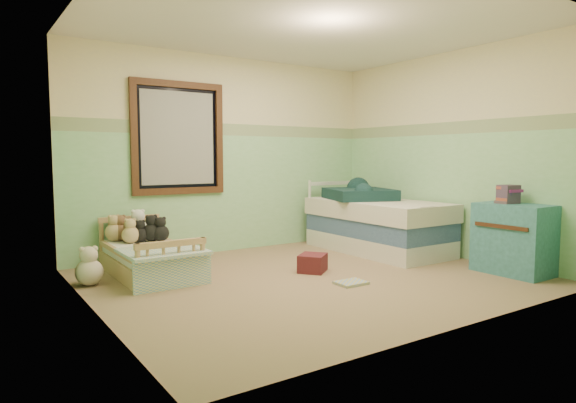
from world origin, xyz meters
TOP-DOWN VIEW (x-y plane):
  - floor at (0.00, 0.00)m, footprint 4.20×3.60m
  - ceiling at (0.00, 0.00)m, footprint 4.20×3.60m
  - wall_back at (0.00, 1.80)m, footprint 4.20×0.04m
  - wall_front at (0.00, -1.80)m, footprint 4.20×0.04m
  - wall_left at (-2.10, 0.00)m, footprint 0.04×3.60m
  - wall_right at (2.10, 0.00)m, footprint 0.04×3.60m
  - wainscot_mint at (0.00, 1.79)m, footprint 4.20×0.01m
  - border_strip at (0.00, 1.79)m, footprint 4.20×0.01m
  - window_frame at (-0.70, 1.76)m, footprint 1.16×0.06m
  - window_blinds at (-0.70, 1.77)m, footprint 0.92×0.01m
  - toddler_bed_frame at (-1.33, 1.05)m, footprint 0.69×1.38m
  - toddler_mattress at (-1.33, 1.05)m, footprint 0.63×1.32m
  - patchwork_quilt at (-1.33, 0.62)m, footprint 0.75×0.69m
  - plush_bed_brown at (-1.48, 1.55)m, footprint 0.20×0.20m
  - plush_bed_white at (-1.28, 1.55)m, footprint 0.23×0.23m
  - plush_bed_tan at (-1.43, 1.33)m, footprint 0.18×0.18m
  - plush_bed_dark at (-1.20, 1.33)m, footprint 0.20×0.20m
  - plush_floor_cream at (-1.95, 0.92)m, footprint 0.25×0.25m
  - plush_floor_tan at (-1.95, 0.93)m, footprint 0.25×0.25m
  - twin_bed_frame at (1.55, 0.65)m, footprint 0.93×1.86m
  - twin_boxspring at (1.55, 0.65)m, footprint 0.93×1.86m
  - twin_mattress at (1.55, 0.65)m, footprint 0.97×1.89m
  - teal_blanket at (1.50, 0.95)m, footprint 1.02×1.05m
  - dresser at (1.86, -1.04)m, footprint 0.46×0.73m
  - book_stack at (1.86, -0.96)m, footprint 0.22×0.18m
  - red_pillow at (0.16, 0.19)m, footprint 0.40×0.39m
  - floor_book at (0.15, -0.44)m, footprint 0.29×0.22m
  - extra_plush_0 at (-1.32, 1.34)m, footprint 0.16×0.16m
  - extra_plush_1 at (-1.44, 1.38)m, footprint 0.15×0.15m
  - extra_plush_2 at (-1.54, 1.56)m, footprint 0.20×0.20m
  - extra_plush_3 at (-1.12, 1.27)m, footprint 0.18×0.18m

SIDE VIEW (x-z plane):
  - floor at x=0.00m, z-range -0.02..0.00m
  - floor_book at x=0.15m, z-range 0.00..0.03m
  - toddler_bed_frame at x=-1.33m, z-range 0.00..0.18m
  - red_pillow at x=0.16m, z-range 0.00..0.19m
  - twin_bed_frame at x=1.55m, z-range 0.00..0.22m
  - plush_floor_tan at x=-1.95m, z-range 0.00..0.25m
  - plush_floor_cream at x=-1.95m, z-range 0.00..0.25m
  - toddler_mattress at x=-1.33m, z-range 0.18..0.30m
  - patchwork_quilt at x=-1.33m, z-range 0.30..0.33m
  - twin_boxspring at x=1.55m, z-range 0.22..0.44m
  - dresser at x=1.86m, z-range 0.00..0.73m
  - extra_plush_1 at x=-1.44m, z-range 0.30..0.45m
  - extra_plush_0 at x=-1.32m, z-range 0.30..0.46m
  - extra_plush_3 at x=-1.12m, z-range 0.30..0.48m
  - plush_bed_tan at x=-1.43m, z-range 0.30..0.48m
  - plush_bed_brown at x=-1.48m, z-range 0.30..0.49m
  - plush_bed_dark at x=-1.20m, z-range 0.30..0.50m
  - extra_plush_2 at x=-1.54m, z-range 0.30..0.50m
  - plush_bed_white at x=-1.28m, z-range 0.30..0.53m
  - twin_mattress at x=1.55m, z-range 0.44..0.66m
  - teal_blanket at x=1.50m, z-range 0.66..0.80m
  - wainscot_mint at x=0.00m, z-range 0.00..1.50m
  - book_stack at x=1.86m, z-range 0.73..0.93m
  - wall_back at x=0.00m, z-range 0.00..2.50m
  - wall_front at x=0.00m, z-range 0.00..2.50m
  - wall_left at x=-2.10m, z-range 0.00..2.50m
  - wall_right at x=2.10m, z-range 0.00..2.50m
  - window_blinds at x=-0.70m, z-range 0.89..2.01m
  - window_frame at x=-0.70m, z-range 0.77..2.13m
  - border_strip at x=0.00m, z-range 1.50..1.65m
  - ceiling at x=0.00m, z-range 2.50..2.52m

